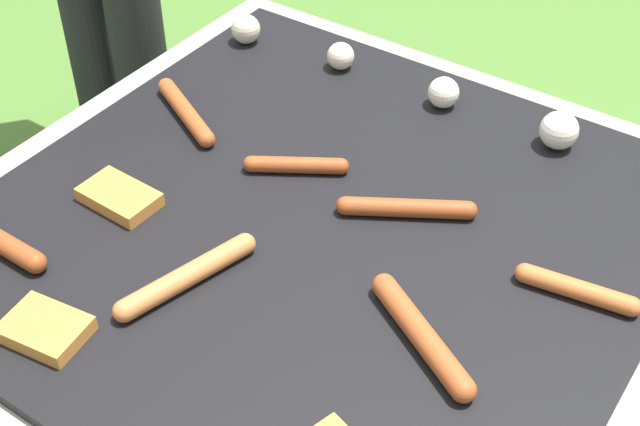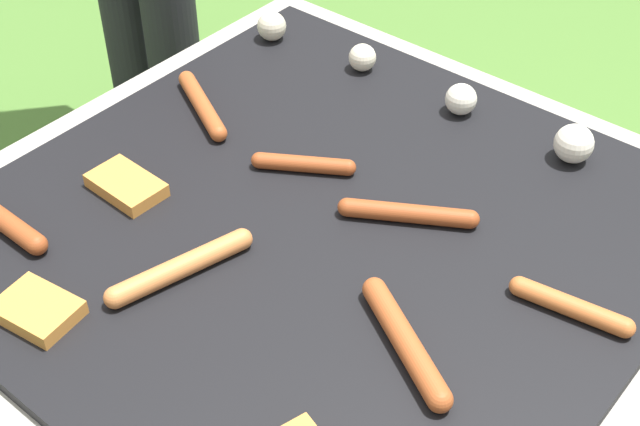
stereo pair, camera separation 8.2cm
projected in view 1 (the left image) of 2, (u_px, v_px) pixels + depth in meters
ground_plane at (320, 403)px, 1.45m from camera, size 14.00×14.00×0.00m
grill at (320, 323)px, 1.32m from camera, size 0.98×0.98×0.39m
sausage_mid_right at (407, 208)px, 1.20m from camera, size 0.17×0.11×0.03m
sausage_mid_left at (187, 276)px, 1.10m from camera, size 0.07×0.20×0.03m
sausage_back_left at (186, 112)px, 1.37m from camera, size 0.17×0.10×0.03m
sausage_front_right at (296, 165)px, 1.27m from camera, size 0.13×0.09×0.02m
sausage_front_center at (421, 335)px, 1.03m from camera, size 0.18×0.12×0.03m
sausage_back_center at (577, 289)px, 1.08m from camera, size 0.15×0.04×0.03m
bread_slice_right at (120, 197)px, 1.22m from camera, size 0.11×0.07×0.02m
bread_slice_left at (45, 329)px, 1.04m from camera, size 0.11×0.08×0.02m
mushroom_row at (445, 94)px, 1.38m from camera, size 0.79×0.08×0.06m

